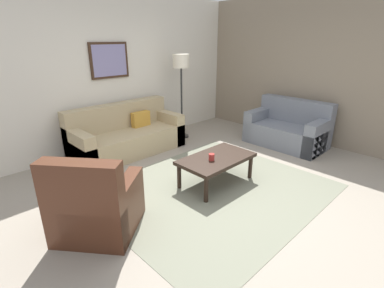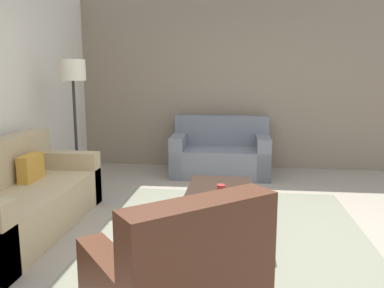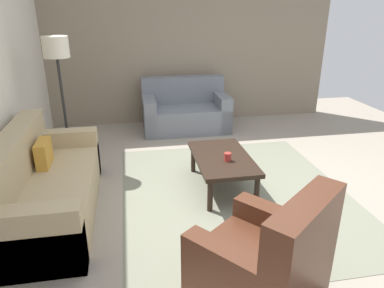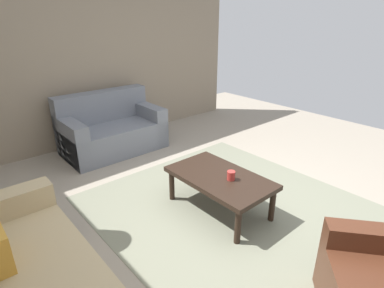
# 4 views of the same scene
# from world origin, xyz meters

# --- Properties ---
(ground_plane) EXTENTS (8.00, 8.00, 0.00)m
(ground_plane) POSITION_xyz_m (0.00, 0.00, 0.00)
(ground_plane) COLOR gray
(stone_feature_panel) EXTENTS (0.12, 5.20, 2.80)m
(stone_feature_panel) POSITION_xyz_m (3.00, 0.00, 1.40)
(stone_feature_panel) COLOR gray
(stone_feature_panel) RESTS_ON ground_plane
(area_rug) EXTENTS (3.01, 2.59, 0.01)m
(area_rug) POSITION_xyz_m (0.00, 0.00, 0.00)
(area_rug) COLOR slate
(area_rug) RESTS_ON ground_plane
(couch_main) EXTENTS (2.03, 0.86, 0.88)m
(couch_main) POSITION_xyz_m (-0.07, 2.11, 0.30)
(couch_main) COLOR tan
(couch_main) RESTS_ON ground_plane
(couch_loveseat) EXTENTS (0.85, 1.46, 0.88)m
(couch_loveseat) POSITION_xyz_m (2.46, 0.20, 0.30)
(couch_loveseat) COLOR slate
(couch_loveseat) RESTS_ON ground_plane
(armchair_leather) EXTENTS (1.13, 1.13, 0.95)m
(armchair_leather) POSITION_xyz_m (-1.61, 0.26, 0.31)
(armchair_leather) COLOR #4C2819
(armchair_leather) RESTS_ON ground_plane
(coffee_table) EXTENTS (1.10, 0.64, 0.41)m
(coffee_table) POSITION_xyz_m (0.19, 0.12, 0.36)
(coffee_table) COLOR black
(coffee_table) RESTS_ON ground_plane
(cup) EXTENTS (0.08, 0.08, 0.09)m
(cup) POSITION_xyz_m (0.06, 0.09, 0.46)
(cup) COLOR #B2332D
(cup) RESTS_ON coffee_table
(lamp_standing) EXTENTS (0.32, 0.32, 1.71)m
(lamp_standing) POSITION_xyz_m (1.25, 2.01, 1.41)
(lamp_standing) COLOR black
(lamp_standing) RESTS_ON ground_plane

